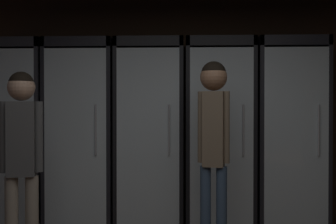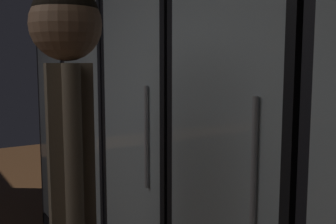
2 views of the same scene
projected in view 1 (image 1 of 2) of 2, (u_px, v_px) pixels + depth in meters
The scene contains 8 objects.
wall_back at pixel (192, 104), 4.70m from camera, with size 6.00×0.06×2.80m, color #382619.
cooler_far_left at pixel (18, 139), 4.45m from camera, with size 0.70×0.66×2.07m.
cooler_left at pixel (84, 139), 4.43m from camera, with size 0.70×0.66×2.07m.
cooler_center at pixel (151, 140), 4.40m from camera, with size 0.70×0.66×2.07m.
cooler_right at pixel (218, 140), 4.37m from camera, with size 0.70×0.66×2.07m.
cooler_far_right at pixel (287, 140), 4.34m from camera, with size 0.70×0.66×2.07m.
shopper_near at pixel (214, 131), 3.48m from camera, with size 0.27×0.23×1.75m.
shopper_far at pixel (22, 148), 3.30m from camera, with size 0.33×0.22×1.65m.
Camera 1 is at (-0.10, -1.68, 1.36)m, focal length 43.71 mm.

